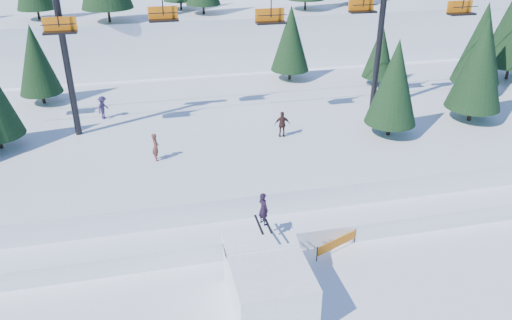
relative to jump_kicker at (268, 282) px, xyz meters
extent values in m
cube|color=white|center=(-0.41, 16.60, -0.03)|extent=(70.00, 22.00, 2.50)
cube|color=white|center=(-0.41, 6.60, -0.73)|extent=(70.00, 6.00, 1.10)
cube|color=white|center=(-0.41, 66.60, 1.72)|extent=(110.00, 60.00, 6.00)
cylinder|color=black|center=(-7.54, 38.01, 5.43)|extent=(0.26, 0.26, 1.42)
cylinder|color=black|center=(2.66, 40.33, 5.25)|extent=(0.26, 0.26, 1.04)
cylinder|color=black|center=(14.63, 40.34, 5.34)|extent=(0.26, 0.26, 1.22)
cylinder|color=black|center=(-14.95, 41.17, 5.26)|extent=(0.26, 0.26, 1.08)
cylinder|color=black|center=(21.26, 42.17, 5.29)|extent=(0.26, 0.26, 1.14)
cylinder|color=black|center=(0.44, 43.63, 5.25)|extent=(0.26, 0.26, 1.06)
cube|color=white|center=(0.00, -0.13, -0.11)|extent=(3.46, 4.27, 2.34)
cube|color=white|center=(0.00, 1.70, 1.11)|extent=(3.46, 1.49, 0.83)
imported|color=black|center=(0.10, 1.47, 3.02)|extent=(0.60, 0.70, 1.62)
cube|color=black|center=(-0.10, 1.47, 2.19)|extent=(0.11, 1.65, 0.03)
cube|color=black|center=(0.30, 1.47, 2.19)|extent=(0.11, 1.65, 0.03)
cylinder|color=black|center=(-9.41, 16.60, 6.22)|extent=(0.44, 0.44, 10.00)
cylinder|color=black|center=(12.59, 16.60, 6.22)|extent=(0.44, 0.44, 10.00)
cylinder|color=black|center=(-9.31, 15.40, 9.92)|extent=(0.08, 0.08, 2.20)
cube|color=black|center=(-9.31, 15.40, 8.47)|extent=(2.00, 0.75, 0.12)
cube|color=orange|center=(-9.31, 15.78, 8.92)|extent=(2.00, 0.10, 0.85)
cylinder|color=black|center=(-9.31, 15.05, 9.02)|extent=(2.00, 0.06, 0.06)
cube|color=black|center=(-2.90, 17.80, 8.47)|extent=(2.00, 0.75, 0.12)
cube|color=orange|center=(-2.90, 18.18, 8.92)|extent=(2.00, 0.10, 0.85)
cylinder|color=black|center=(-2.90, 17.45, 9.02)|extent=(2.00, 0.06, 0.06)
cylinder|color=black|center=(3.99, 15.40, 9.92)|extent=(0.08, 0.08, 2.20)
cube|color=black|center=(3.99, 15.40, 8.47)|extent=(2.00, 0.75, 0.12)
cube|color=orange|center=(3.99, 15.78, 8.92)|extent=(2.00, 0.10, 0.85)
cylinder|color=black|center=(3.99, 15.05, 9.02)|extent=(2.00, 0.06, 0.06)
cube|color=black|center=(11.61, 17.80, 8.47)|extent=(2.00, 0.75, 0.12)
cube|color=orange|center=(11.61, 18.18, 8.92)|extent=(2.00, 0.10, 0.85)
cylinder|color=black|center=(11.61, 17.45, 9.02)|extent=(2.00, 0.06, 0.06)
cube|color=black|center=(18.20, 15.40, 8.47)|extent=(2.00, 0.75, 0.12)
cube|color=orange|center=(18.20, 15.78, 8.92)|extent=(2.00, 0.10, 0.85)
cylinder|color=black|center=(18.20, 15.05, 9.02)|extent=(2.00, 0.06, 0.06)
cylinder|color=black|center=(18.55, 12.74, 1.75)|extent=(0.26, 0.26, 1.05)
cone|color=#18361A|center=(18.55, 12.74, 5.51)|extent=(3.90, 3.90, 6.46)
cylinder|color=black|center=(22.50, 18.22, 1.75)|extent=(0.26, 0.26, 1.05)
cone|color=#18361A|center=(22.50, 18.22, 5.52)|extent=(3.92, 3.92, 6.48)
cylinder|color=black|center=(28.03, 21.06, 1.93)|extent=(0.26, 0.26, 1.41)
cylinder|color=black|center=(15.57, 22.10, 1.60)|extent=(0.26, 0.26, 0.75)
cone|color=#18361A|center=(15.57, 22.10, 4.29)|extent=(2.80, 2.80, 4.63)
cylinder|color=black|center=(-12.69, 23.78, 1.67)|extent=(0.26, 0.26, 0.88)
cone|color=#18361A|center=(-12.69, 23.78, 4.83)|extent=(3.28, 3.28, 5.43)
cylinder|color=black|center=(8.43, 25.38, 1.69)|extent=(0.26, 0.26, 0.93)
cone|color=#18361A|center=(8.43, 25.38, 5.02)|extent=(3.46, 3.46, 5.72)
cylinder|color=black|center=(-14.17, 15.37, 1.69)|extent=(0.26, 0.26, 0.93)
cylinder|color=black|center=(11.50, 11.64, 1.69)|extent=(0.26, 0.26, 0.93)
cone|color=#18361A|center=(11.50, 11.64, 5.02)|extent=(3.46, 3.46, 5.73)
imported|color=#372852|center=(-7.80, 19.20, 2.09)|extent=(1.14, 1.29, 1.74)
imported|color=#1F342B|center=(16.65, 21.26, 2.07)|extent=(0.98, 0.94, 1.69)
imported|color=#572D23|center=(-4.33, 11.30, 2.11)|extent=(0.51, 0.70, 1.77)
imported|color=#39201D|center=(4.25, 12.98, 2.14)|extent=(1.12, 0.58, 1.83)
cylinder|color=black|center=(3.25, 2.51, -0.83)|extent=(0.06, 0.06, 0.90)
cylinder|color=black|center=(5.83, 3.60, -0.83)|extent=(0.06, 0.06, 0.90)
cube|color=orange|center=(4.54, 3.05, -0.73)|extent=(2.59, 1.13, 0.55)
cylinder|color=black|center=(8.30, 5.10, -0.83)|extent=(0.06, 0.06, 0.90)
cylinder|color=black|center=(11.10, 5.14, -0.83)|extent=(0.06, 0.06, 0.90)
cube|color=orange|center=(9.70, 5.12, -0.73)|extent=(2.80, 0.08, 0.55)
camera|label=1|loc=(-4.54, -17.21, 15.11)|focal=35.00mm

